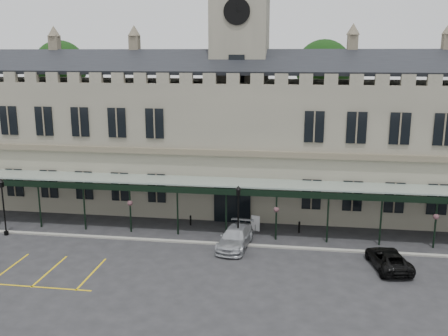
# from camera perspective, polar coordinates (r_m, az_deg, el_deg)

# --- Properties ---
(ground) EXTENTS (140.00, 140.00, 0.00)m
(ground) POSITION_cam_1_polar(r_m,az_deg,el_deg) (34.24, -1.51, -12.10)
(ground) COLOR #232326
(station_building) EXTENTS (60.00, 10.36, 17.30)m
(station_building) POSITION_cam_1_polar(r_m,az_deg,el_deg) (47.45, 1.76, 3.21)
(station_building) COLOR slate
(station_building) RESTS_ON ground
(clock_tower) EXTENTS (5.60, 5.60, 24.80)m
(clock_tower) POSITION_cam_1_polar(r_m,az_deg,el_deg) (46.87, 1.83, 11.26)
(clock_tower) COLOR slate
(clock_tower) RESTS_ON ground
(canopy) EXTENTS (50.00, 4.10, 4.30)m
(canopy) POSITION_cam_1_polar(r_m,az_deg,el_deg) (40.25, 0.31, -4.53)
(canopy) COLOR #8C9E93
(canopy) RESTS_ON ground
(kerb) EXTENTS (60.00, 0.40, 0.12)m
(kerb) POSITION_cam_1_polar(r_m,az_deg,el_deg) (39.20, -0.11, -8.66)
(kerb) COLOR gray
(kerb) RESTS_ON ground
(parking_markings) EXTENTS (16.00, 6.00, 0.01)m
(parking_markings) POSITION_cam_1_polar(r_m,az_deg,el_deg) (37.83, -23.72, -10.74)
(parking_markings) COLOR gold
(parking_markings) RESTS_ON ground
(tree_behind_left) EXTENTS (6.00, 6.00, 16.00)m
(tree_behind_left) POSITION_cam_1_polar(r_m,az_deg,el_deg) (61.96, -18.16, 10.78)
(tree_behind_left) COLOR #332314
(tree_behind_left) RESTS_ON ground
(tree_behind_mid) EXTENTS (6.00, 6.00, 16.00)m
(tree_behind_mid) POSITION_cam_1_polar(r_m,az_deg,el_deg) (55.62, 11.30, 10.98)
(tree_behind_mid) COLOR #332314
(tree_behind_mid) RESTS_ON ground
(lamp_post_left) EXTENTS (0.45, 0.45, 4.76)m
(lamp_post_left) POSITION_cam_1_polar(r_m,az_deg,el_deg) (44.07, -23.93, -3.55)
(lamp_post_left) COLOR black
(lamp_post_left) RESTS_ON ground
(lamp_post_mid) EXTENTS (0.46, 0.46, 4.87)m
(lamp_post_mid) POSITION_cam_1_polar(r_m,az_deg,el_deg) (37.87, 1.64, -4.90)
(lamp_post_mid) COLOR black
(lamp_post_mid) RESTS_ON ground
(sign_board) EXTENTS (0.74, 0.30, 1.31)m
(sign_board) POSITION_cam_1_polar(r_m,az_deg,el_deg) (42.01, 3.61, -6.34)
(sign_board) COLOR black
(sign_board) RESTS_ON ground
(bollard_left) EXTENTS (0.15, 0.15, 0.87)m
(bollard_left) POSITION_cam_1_polar(r_m,az_deg,el_deg) (43.39, -3.84, -5.99)
(bollard_left) COLOR black
(bollard_left) RESTS_ON ground
(bollard_right) EXTENTS (0.17, 0.17, 0.97)m
(bollard_right) POSITION_cam_1_polar(r_m,az_deg,el_deg) (41.95, 8.60, -6.71)
(bollard_right) COLOR black
(bollard_right) RESTS_ON ground
(car_taxi) EXTENTS (2.72, 5.44, 1.52)m
(car_taxi) POSITION_cam_1_polar(r_m,az_deg,el_deg) (38.50, 1.30, -7.95)
(car_taxi) COLOR #A2A5AA
(car_taxi) RESTS_ON ground
(car_van) EXTENTS (2.99, 5.05, 1.32)m
(car_van) POSITION_cam_1_polar(r_m,az_deg,el_deg) (36.77, 18.26, -9.85)
(car_van) COLOR black
(car_van) RESTS_ON ground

